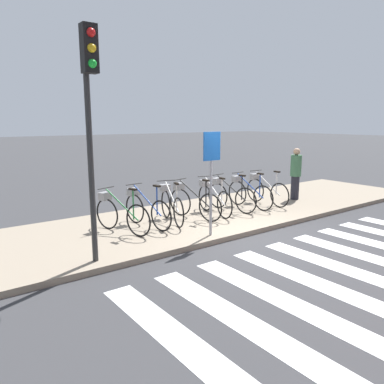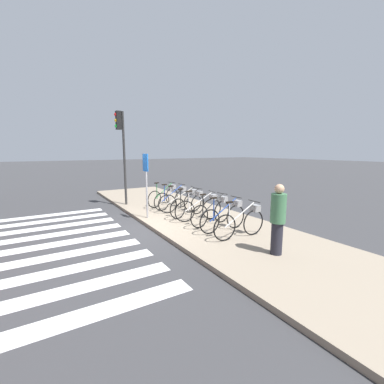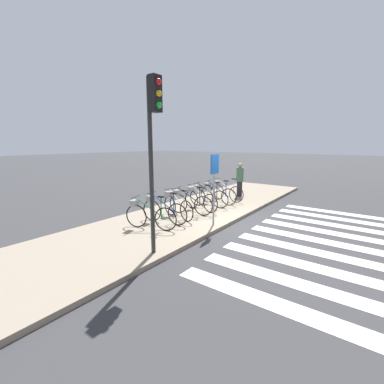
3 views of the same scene
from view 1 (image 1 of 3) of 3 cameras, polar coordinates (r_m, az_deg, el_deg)
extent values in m
plane|color=#38383A|center=(8.66, 8.63, -6.69)|extent=(120.00, 120.00, 0.00)
cube|color=gray|center=(9.93, 1.28, -3.92)|extent=(16.02, 3.58, 0.12)
torus|color=black|center=(8.13, -8.19, -4.33)|extent=(0.25, 0.70, 0.72)
torus|color=black|center=(8.83, -12.81, -3.27)|extent=(0.25, 0.70, 0.72)
cylinder|color=#267238|center=(8.41, -10.66, -1.87)|extent=(0.33, 0.97, 0.61)
cylinder|color=#267238|center=(8.15, -8.94, -1.97)|extent=(0.04, 0.04, 0.65)
cube|color=black|center=(8.08, -9.01, 0.41)|extent=(0.13, 0.21, 0.04)
cylinder|color=#262626|center=(8.71, -12.97, 0.63)|extent=(0.45, 0.16, 0.02)
cube|color=gray|center=(8.78, -13.13, -0.63)|extent=(0.29, 0.26, 0.18)
torus|color=black|center=(8.46, -4.74, -3.65)|extent=(0.14, 0.72, 0.72)
torus|color=black|center=(9.22, -8.71, -2.52)|extent=(0.14, 0.72, 0.72)
cylinder|color=navy|center=(8.77, -6.85, -1.22)|extent=(0.18, 1.00, 0.61)
cylinder|color=navy|center=(8.49, -5.36, -1.36)|extent=(0.04, 0.04, 0.65)
cube|color=black|center=(8.43, -5.41, 0.93)|extent=(0.10, 0.21, 0.04)
cylinder|color=#262626|center=(9.10, -8.82, 1.22)|extent=(0.46, 0.09, 0.02)
cube|color=gray|center=(9.18, -8.97, 0.02)|extent=(0.27, 0.23, 0.18)
torus|color=black|center=(8.73, -2.06, -3.16)|extent=(0.22, 0.70, 0.72)
torus|color=black|center=(9.65, -4.02, -1.83)|extent=(0.22, 0.70, 0.72)
cylinder|color=beige|center=(9.13, -3.11, -0.69)|extent=(0.30, 0.98, 0.61)
cylinder|color=beige|center=(8.79, -2.37, -0.91)|extent=(0.04, 0.04, 0.65)
cube|color=black|center=(8.72, -2.39, 1.31)|extent=(0.12, 0.21, 0.04)
cylinder|color=#262626|center=(9.53, -4.06, 1.75)|extent=(0.45, 0.14, 0.02)
cube|color=gray|center=(9.61, -4.14, 0.62)|extent=(0.28, 0.26, 0.18)
torus|color=black|center=(9.23, 2.80, -2.39)|extent=(0.20, 0.71, 0.72)
torus|color=black|center=(9.85, -1.80, -1.55)|extent=(0.20, 0.71, 0.72)
cylinder|color=black|center=(9.47, 0.43, -0.25)|extent=(0.26, 0.99, 0.61)
cylinder|color=black|center=(9.24, 2.14, -0.31)|extent=(0.04, 0.04, 0.65)
cube|color=black|center=(9.18, 2.16, 1.79)|extent=(0.11, 0.21, 0.04)
cylinder|color=#262626|center=(9.73, -1.82, 1.97)|extent=(0.45, 0.13, 0.02)
cube|color=gray|center=(9.80, -2.03, 0.83)|extent=(0.28, 0.25, 0.18)
torus|color=black|center=(9.54, 4.98, -1.99)|extent=(0.15, 0.72, 0.72)
torus|color=black|center=(10.37, 2.02, -0.92)|extent=(0.15, 0.72, 0.72)
cylinder|color=silver|center=(9.89, 3.46, 0.21)|extent=(0.19, 1.00, 0.61)
cylinder|color=silver|center=(9.59, 4.57, 0.06)|extent=(0.04, 0.04, 0.65)
cube|color=black|center=(9.53, 4.60, 2.10)|extent=(0.10, 0.21, 0.04)
cylinder|color=#262626|center=(10.26, 2.05, 2.42)|extent=(0.46, 0.09, 0.02)
cube|color=gray|center=(10.33, 1.90, 1.36)|extent=(0.27, 0.23, 0.18)
torus|color=black|center=(10.12, 8.18, -1.32)|extent=(0.14, 0.72, 0.72)
torus|color=black|center=(10.72, 3.94, -0.54)|extent=(0.14, 0.72, 0.72)
cylinder|color=black|center=(10.36, 6.03, 0.65)|extent=(0.18, 1.00, 0.61)
cylinder|color=black|center=(10.13, 7.61, 0.59)|extent=(0.04, 0.04, 0.65)
cube|color=black|center=(10.08, 7.66, 2.51)|extent=(0.10, 0.21, 0.04)
cylinder|color=#262626|center=(10.62, 3.98, 2.69)|extent=(0.46, 0.09, 0.02)
cube|color=gray|center=(10.68, 3.76, 1.65)|extent=(0.27, 0.23, 0.18)
torus|color=black|center=(10.52, 10.80, -0.93)|extent=(0.07, 0.72, 0.72)
torus|color=black|center=(11.17, 6.93, -0.13)|extent=(0.07, 0.72, 0.72)
cylinder|color=navy|center=(10.79, 8.85, 0.99)|extent=(0.07, 1.01, 0.61)
cylinder|color=navy|center=(10.55, 10.29, 0.91)|extent=(0.03, 0.03, 0.65)
cube|color=black|center=(10.49, 10.36, 2.76)|extent=(0.08, 0.20, 0.04)
cylinder|color=#262626|center=(11.07, 7.00, 2.97)|extent=(0.46, 0.04, 0.02)
cube|color=gray|center=(11.13, 6.79, 1.98)|extent=(0.25, 0.21, 0.18)
torus|color=black|center=(11.02, 13.20, -0.49)|extent=(0.06, 0.72, 0.72)
torus|color=black|center=(11.69, 9.63, 0.29)|extent=(0.06, 0.72, 0.72)
cylinder|color=silver|center=(11.30, 11.42, 1.35)|extent=(0.07, 1.01, 0.61)
cylinder|color=silver|center=(11.05, 12.75, 1.27)|extent=(0.03, 0.03, 0.65)
cube|color=black|center=(11.00, 12.83, 3.04)|extent=(0.08, 0.20, 0.04)
cylinder|color=#262626|center=(11.60, 9.72, 3.25)|extent=(0.46, 0.04, 0.02)
cube|color=gray|center=(11.66, 9.52, 2.31)|extent=(0.25, 0.21, 0.18)
cylinder|color=#23232D|center=(12.30, 15.40, 0.64)|extent=(0.26, 0.26, 0.75)
cylinder|color=#3F724C|center=(12.20, 15.57, 3.89)|extent=(0.34, 0.34, 0.66)
sphere|color=tan|center=(12.16, 15.67, 5.95)|extent=(0.22, 0.22, 0.22)
cylinder|color=#2D2D2D|center=(6.60, -15.28, 6.19)|extent=(0.10, 0.10, 3.96)
cube|color=black|center=(6.51, -15.40, 20.31)|extent=(0.24, 0.20, 0.75)
sphere|color=red|center=(6.46, -15.16, 22.43)|extent=(0.14, 0.14, 0.14)
sphere|color=gold|center=(6.42, -15.05, 20.42)|extent=(0.14, 0.14, 0.14)
sphere|color=green|center=(6.39, -14.95, 18.39)|extent=(0.14, 0.14, 0.14)
cylinder|color=#99999E|center=(8.01, 2.91, 1.12)|extent=(0.06, 0.06, 2.24)
cube|color=#1959B2|center=(7.89, 3.06, 6.98)|extent=(0.44, 0.03, 0.60)
camera|label=2|loc=(13.67, 41.83, 7.69)|focal=24.00mm
camera|label=3|loc=(2.59, -77.80, 4.58)|focal=24.00mm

